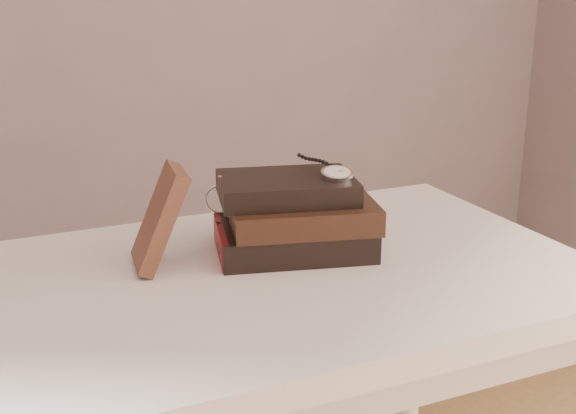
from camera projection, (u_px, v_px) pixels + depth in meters
name	position (u px, v px, depth m)	size (l,w,h in m)	color
table	(260.00, 328.00, 1.15)	(1.00, 0.60, 0.75)	white
book_stack	(295.00, 217.00, 1.19)	(0.27, 0.22, 0.12)	black
journal	(160.00, 218.00, 1.12)	(0.02, 0.10, 0.16)	#432419
pocket_watch	(335.00, 173.00, 1.17)	(0.06, 0.16, 0.02)	silver
eyeglasses	(234.00, 198.00, 1.25)	(0.13, 0.14, 0.05)	silver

